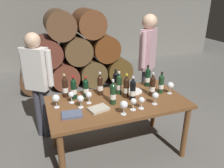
# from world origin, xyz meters

# --- Properties ---
(ground_plane) EXTENTS (14.00, 14.00, 0.00)m
(ground_plane) POSITION_xyz_m (0.00, 0.00, 0.00)
(ground_plane) COLOR #66635E
(cellar_back_wall) EXTENTS (10.00, 0.24, 2.80)m
(cellar_back_wall) POSITION_xyz_m (0.00, 4.20, 1.40)
(cellar_back_wall) COLOR slate
(cellar_back_wall) RESTS_ON ground_plane
(barrel_stack) EXTENTS (2.49, 0.90, 1.69)m
(barrel_stack) POSITION_xyz_m (-0.00, 2.60, 0.72)
(barrel_stack) COLOR #503320
(barrel_stack) RESTS_ON ground_plane
(dining_table) EXTENTS (1.70, 0.90, 0.76)m
(dining_table) POSITION_xyz_m (0.00, 0.00, 0.67)
(dining_table) COLOR brown
(dining_table) RESTS_ON ground_plane
(wine_bottle_0) EXTENTS (0.07, 0.07, 0.27)m
(wine_bottle_0) POSITION_xyz_m (-0.33, 0.26, 0.88)
(wine_bottle_0) COLOR black
(wine_bottle_0) RESTS_ON dining_table
(wine_bottle_1) EXTENTS (0.07, 0.07, 0.31)m
(wine_bottle_1) POSITION_xyz_m (0.09, 0.31, 0.89)
(wine_bottle_1) COLOR black
(wine_bottle_1) RESTS_ON dining_table
(wine_bottle_2) EXTENTS (0.07, 0.07, 0.31)m
(wine_bottle_2) POSITION_xyz_m (0.10, 0.20, 0.89)
(wine_bottle_2) COLOR #19381E
(wine_bottle_2) RESTS_ON dining_table
(wine_bottle_3) EXTENTS (0.07, 0.07, 0.31)m
(wine_bottle_3) POSITION_xyz_m (0.58, 0.31, 0.89)
(wine_bottle_3) COLOR black
(wine_bottle_3) RESTS_ON dining_table
(wine_bottle_4) EXTENTS (0.07, 0.07, 0.31)m
(wine_bottle_4) POSITION_xyz_m (-0.08, -0.05, 0.89)
(wine_bottle_4) COLOR #19381E
(wine_bottle_4) RESTS_ON dining_table
(wine_bottle_5) EXTENTS (0.07, 0.07, 0.32)m
(wine_bottle_5) POSITION_xyz_m (0.14, 0.07, 0.90)
(wine_bottle_5) COLOR black
(wine_bottle_5) RESTS_ON dining_table
(wine_bottle_6) EXTENTS (0.07, 0.07, 0.29)m
(wine_bottle_6) POSITION_xyz_m (0.63, 0.04, 0.89)
(wine_bottle_6) COLOR #19381E
(wine_bottle_6) RESTS_ON dining_table
(wine_bottle_7) EXTENTS (0.07, 0.07, 0.32)m
(wine_bottle_7) POSITION_xyz_m (0.18, -0.04, 0.90)
(wine_bottle_7) COLOR black
(wine_bottle_7) RESTS_ON dining_table
(wine_bottle_8) EXTENTS (0.07, 0.07, 0.31)m
(wine_bottle_8) POSITION_xyz_m (-0.58, 0.34, 0.89)
(wine_bottle_8) COLOR black
(wine_bottle_8) RESTS_ON dining_table
(wine_bottle_9) EXTENTS (0.07, 0.07, 0.32)m
(wine_bottle_9) POSITION_xyz_m (0.48, -0.01, 0.90)
(wine_bottle_9) COLOR black
(wine_bottle_9) RESTS_ON dining_table
(wine_bottle_10) EXTENTS (0.07, 0.07, 0.31)m
(wine_bottle_10) POSITION_xyz_m (-0.15, 0.25, 0.89)
(wine_bottle_10) COLOR black
(wine_bottle_10) RESTS_ON dining_table
(wine_bottle_11) EXTENTS (0.07, 0.07, 0.31)m
(wine_bottle_11) POSITION_xyz_m (-0.49, 0.26, 0.89)
(wine_bottle_11) COLOR black
(wine_bottle_11) RESTS_ON dining_table
(wine_glass_0) EXTENTS (0.09, 0.09, 0.16)m
(wine_glass_0) POSITION_xyz_m (-0.05, -0.33, 0.87)
(wine_glass_0) COLOR white
(wine_glass_0) RESTS_ON dining_table
(wine_glass_1) EXTENTS (0.08, 0.08, 0.15)m
(wine_glass_1) POSITION_xyz_m (-0.35, 0.07, 0.87)
(wine_glass_1) COLOR white
(wine_glass_1) RESTS_ON dining_table
(wine_glass_2) EXTENTS (0.07, 0.07, 0.14)m
(wine_glass_2) POSITION_xyz_m (0.19, -0.27, 0.86)
(wine_glass_2) COLOR white
(wine_glass_2) RESTS_ON dining_table
(wine_glass_3) EXTENTS (0.07, 0.07, 0.15)m
(wine_glass_3) POSITION_xyz_m (0.09, -0.27, 0.86)
(wine_glass_3) COLOR white
(wine_glass_3) RESTS_ON dining_table
(wine_glass_4) EXTENTS (0.09, 0.09, 0.16)m
(wine_glass_4) POSITION_xyz_m (-0.73, 0.09, 0.87)
(wine_glass_4) COLOR white
(wine_glass_4) RESTS_ON dining_table
(wine_glass_5) EXTENTS (0.08, 0.08, 0.15)m
(wine_glass_5) POSITION_xyz_m (-0.46, -0.01, 0.87)
(wine_glass_5) COLOR white
(wine_glass_5) RESTS_ON dining_table
(wine_glass_6) EXTENTS (0.07, 0.07, 0.14)m
(wine_glass_6) POSITION_xyz_m (-0.54, 0.15, 0.86)
(wine_glass_6) COLOR white
(wine_glass_6) RESTS_ON dining_table
(wine_glass_7) EXTENTS (0.08, 0.08, 0.15)m
(wine_glass_7) POSITION_xyz_m (0.39, -0.23, 0.87)
(wine_glass_7) COLOR white
(wine_glass_7) RESTS_ON dining_table
(wine_glass_8) EXTENTS (0.09, 0.09, 0.16)m
(wine_glass_8) POSITION_xyz_m (0.73, -0.03, 0.87)
(wine_glass_8) COLOR white
(wine_glass_8) RESTS_ON dining_table
(tasting_notebook) EXTENTS (0.24, 0.18, 0.03)m
(tasting_notebook) POSITION_xyz_m (-0.60, -0.16, 0.77)
(tasting_notebook) COLOR #4C5670
(tasting_notebook) RESTS_ON dining_table
(leather_ledger) EXTENTS (0.25, 0.21, 0.03)m
(leather_ledger) POSITION_xyz_m (-0.29, -0.14, 0.77)
(leather_ledger) COLOR #B2A893
(leather_ledger) RESTS_ON dining_table
(serving_plate) EXTENTS (0.24, 0.24, 0.01)m
(serving_plate) POSITION_xyz_m (0.30, 0.19, 0.77)
(serving_plate) COLOR white
(serving_plate) RESTS_ON dining_table
(sommelier_presenting) EXTENTS (0.38, 0.36, 1.72)m
(sommelier_presenting) POSITION_xyz_m (0.81, 0.75, 1.04)
(sommelier_presenting) COLOR #383842
(sommelier_presenting) RESTS_ON ground_plane
(taster_seated_left) EXTENTS (0.40, 0.34, 1.54)m
(taster_seated_left) POSITION_xyz_m (-0.89, 0.72, 0.92)
(taster_seated_left) COLOR #383842
(taster_seated_left) RESTS_ON ground_plane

